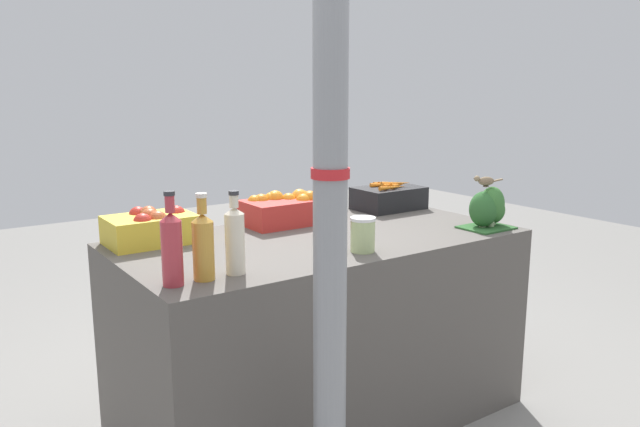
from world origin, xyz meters
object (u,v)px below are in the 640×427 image
support_pole (330,211)px  pickle_jar (363,234)px  carrot_crate (389,197)px  juice_bottle_amber (203,244)px  juice_bottle_cloudy (235,239)px  orange_crate (283,209)px  sparrow_bird (485,181)px  broccoli_pile (488,209)px  apple_crate (151,227)px  juice_bottle_ruby (172,247)px

support_pole → pickle_jar: size_ratio=16.42×
carrot_crate → juice_bottle_amber: 1.43m
carrot_crate → pickle_jar: carrot_crate is taller
support_pole → juice_bottle_amber: (-0.20, 0.43, -0.16)m
juice_bottle_amber → juice_bottle_cloudy: bearing=-0.0°
support_pole → orange_crate: size_ratio=6.44×
juice_bottle_amber → sparrow_bird: size_ratio=2.37×
broccoli_pile → juice_bottle_amber: juice_bottle_amber is taller
broccoli_pile → juice_bottle_amber: bearing=179.3°
juice_bottle_amber → apple_crate: bearing=86.7°
pickle_jar → juice_bottle_ruby: bearing=178.6°
orange_crate → juice_bottle_cloudy: (-0.55, -0.58, 0.05)m
support_pole → sparrow_bird: size_ratio=18.14×
broccoli_pile → juice_bottle_amber: size_ratio=0.78×
juice_bottle_ruby → sparrow_bird: bearing=-0.4°
juice_bottle_amber → juice_bottle_cloudy: 0.12m
pickle_jar → juice_bottle_cloudy: bearing=178.0°
orange_crate → juice_bottle_ruby: size_ratio=1.12×
carrot_crate → support_pole: bearing=-137.7°
apple_crate → juice_bottle_ruby: size_ratio=1.12×
juice_bottle_amber → juice_bottle_ruby: bearing=-180.0°
apple_crate → juice_bottle_ruby: 0.60m
juice_bottle_amber → sparrow_bird: (1.36, -0.01, 0.10)m
orange_crate → juice_bottle_amber: bearing=-138.8°
juice_bottle_cloudy → pickle_jar: size_ratio=2.12×
broccoli_pile → sparrow_bird: size_ratio=1.84×
orange_crate → carrot_crate: size_ratio=1.00×
orange_crate → broccoli_pile: size_ratio=1.53×
carrot_crate → juice_bottle_cloudy: size_ratio=1.20×
juice_bottle_amber → pickle_jar: size_ratio=2.14×
broccoli_pile → sparrow_bird: 0.13m
apple_crate → orange_crate: (0.63, 0.01, 0.00)m
apple_crate → carrot_crate: bearing=-0.0°
pickle_jar → broccoli_pile: bearing=0.1°
orange_crate → carrot_crate: orange_crate is taller
support_pole → juice_bottle_ruby: 0.55m
juice_bottle_ruby → sparrow_bird: size_ratio=2.51×
support_pole → carrot_crate: support_pole is taller
juice_bottle_ruby → juice_bottle_cloudy: size_ratio=1.07×
juice_bottle_ruby → support_pole: bearing=-54.1°
apple_crate → juice_bottle_cloudy: (0.08, -0.58, 0.05)m
apple_crate → orange_crate: bearing=0.6°
support_pole → sparrow_bird: support_pole is taller
apple_crate → orange_crate: 0.63m
juice_bottle_ruby → pickle_jar: juice_bottle_ruby is taller
juice_bottle_amber → juice_bottle_cloudy: juice_bottle_amber is taller
juice_bottle_cloudy → juice_bottle_amber: bearing=180.0°
orange_crate → broccoli_pile: bearing=-40.0°
orange_crate → juice_bottle_cloudy: juice_bottle_cloudy is taller
juice_bottle_cloudy → sparrow_bird: 1.25m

